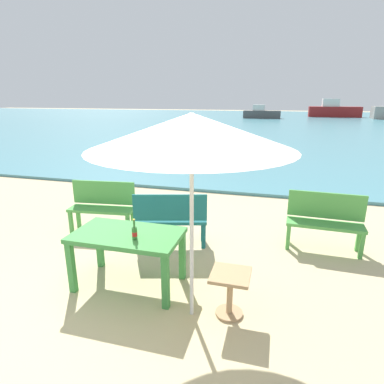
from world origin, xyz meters
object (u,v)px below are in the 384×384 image
Objects in this scene: beer_bottle_amber at (135,232)px; bench_green_left at (325,218)px; side_table_wood at (230,288)px; bench_teal_center at (171,216)px; patio_umbrella at (192,132)px; picnic_table_green at (128,241)px; boat_barge at (334,110)px; bench_green_right at (102,204)px; boat_sailboat at (261,113)px; swimmer_person at (250,151)px.

bench_green_left is (2.45, 1.98, -0.31)m from beer_bottle_amber.
bench_teal_center is (-1.23, 1.50, 0.19)m from side_table_wood.
patio_umbrella is 1.90× the size of bench_green_left.
bench_green_left is at bearing 13.55° from bench_teal_center.
picnic_table_green is 2.59× the size of side_table_wood.
boat_barge is (5.33, 37.81, 0.31)m from bench_green_left.
side_table_wood is at bearing -33.97° from bench_green_right.
bench_teal_center and bench_green_right have the same top height.
boat_sailboat reaches higher than side_table_wood.
side_table_wood is (1.22, -0.12, -0.50)m from beer_bottle_amber.
picnic_table_green is at bearing -101.35° from boat_barge.
side_table_wood reaches higher than swimmer_person.
bench_green_left is (1.24, 2.10, 0.19)m from side_table_wood.
picnic_table_green is 0.31m from beer_bottle_amber.
bench_green_left reaches higher than picnic_table_green.
patio_umbrella is 2.39m from bench_teal_center.
bench_green_right reaches higher than side_table_wood.
bench_green_left is 33.00m from boat_sailboat.
beer_bottle_amber is at bearing -89.08° from boat_sailboat.
swimmer_person is (0.64, 10.26, -0.41)m from picnic_table_green.
boat_barge is at bearing 78.94° from beer_bottle_amber.
picnic_table_green is 1.13× the size of bench_green_right.
patio_umbrella is 1.82m from side_table_wood.
boat_sailboat is (-3.01, 32.86, 0.08)m from bench_green_left.
bench_teal_center is at bearing -101.47° from boat_barge.
boat_barge reaches higher than bench_green_right.
bench_teal_center is at bearing -89.07° from boat_sailboat.
bench_teal_center is at bearing -93.02° from swimmer_person.
bench_teal_center is 39.19m from boat_barge.
bench_teal_center is at bearing -11.55° from bench_green_right.
swimmer_person is at bearing 103.32° from bench_green_left.
side_table_wood is at bearing -50.71° from bench_teal_center.
boat_barge is (6.56, 39.91, 0.50)m from side_table_wood.
beer_bottle_amber is at bearing -38.93° from picnic_table_green.
boat_barge is at bearing 81.98° from bench_green_left.
bench_green_left is (2.47, 0.60, 0.00)m from bench_teal_center.
side_table_wood is at bearing -87.10° from boat_sailboat.
side_table_wood is at bearing -10.57° from picnic_table_green.
patio_umbrella is at bearing -63.45° from bench_teal_center.
swimmer_person is (-0.76, 10.52, -0.11)m from side_table_wood.
boat_sailboat is at bearing 90.63° from picnic_table_green.
patio_umbrella is 3.34m from bench_green_right.
boat_barge is at bearing 78.65° from picnic_table_green.
patio_umbrella reaches higher than boat_barge.
bench_green_left is at bearing 59.47° from side_table_wood.
boat_barge is at bearing 76.38° from bench_green_right.
beer_bottle_amber is 0.49× the size of side_table_wood.
bench_teal_center is 1.47m from bench_green_right.
picnic_table_green is 2.00m from bench_green_right.
swimmer_person is at bearing -103.98° from boat_barge.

